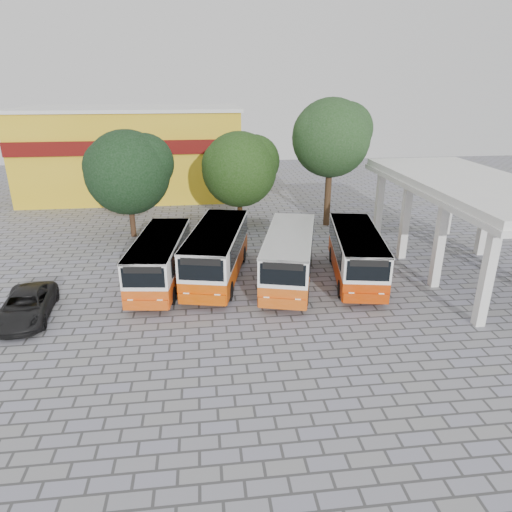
{
  "coord_description": "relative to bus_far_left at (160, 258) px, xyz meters",
  "views": [
    {
      "loc": [
        -4.57,
        -19.73,
        10.58
      ],
      "look_at": [
        -1.78,
        3.64,
        1.5
      ],
      "focal_mm": 32.0,
      "sensor_mm": 36.0,
      "label": 1
    }
  ],
  "objects": [
    {
      "name": "bus_far_left",
      "position": [
        0.0,
        0.0,
        0.0
      ],
      "size": [
        3.18,
        7.74,
        2.7
      ],
      "rotation": [
        0.0,
        0.0,
        -0.12
      ],
      "color": "#CB470A",
      "rests_on": "ground"
    },
    {
      "name": "ground",
      "position": [
        7.03,
        -3.8,
        -1.57
      ],
      "size": [
        90.0,
        90.0,
        0.0
      ],
      "primitive_type": "plane",
      "color": "gray",
      "rests_on": "ground"
    },
    {
      "name": "parked_car",
      "position": [
        -6.04,
        -3.19,
        -0.91
      ],
      "size": [
        2.56,
        4.87,
        1.31
      ],
      "primitive_type": "imported",
      "rotation": [
        0.0,
        0.0,
        0.08
      ],
      "color": "black",
      "rests_on": "ground"
    },
    {
      "name": "bus_centre_right",
      "position": [
        7.03,
        -0.58,
        0.1
      ],
      "size": [
        4.42,
        8.44,
        2.88
      ],
      "rotation": [
        0.0,
        0.0,
        -0.26
      ],
      "color": "#C54D0C",
      "rests_on": "ground"
    },
    {
      "name": "bus_centre_left",
      "position": [
        3.11,
        0.42,
        0.14
      ],
      "size": [
        4.21,
        8.58,
        2.95
      ],
      "rotation": [
        0.0,
        0.0,
        -0.22
      ],
      "color": "#C14200",
      "rests_on": "ground"
    },
    {
      "name": "shophouse_block",
      "position": [
        -3.97,
        22.19,
        2.6
      ],
      "size": [
        20.4,
        10.4,
        8.3
      ],
      "color": "gold",
      "rests_on": "ground"
    },
    {
      "name": "tree_middle",
      "position": [
        5.35,
        10.66,
        2.96
      ],
      "size": [
        5.9,
        5.62,
        7.15
      ],
      "color": "#37220F",
      "rests_on": "ground"
    },
    {
      "name": "tree_left",
      "position": [
        -2.56,
        8.77,
        3.27
      ],
      "size": [
        6.12,
        5.83,
        7.55
      ],
      "color": "#472E1D",
      "rests_on": "ground"
    },
    {
      "name": "terminal_shelter",
      "position": [
        17.53,
        0.2,
        3.35
      ],
      "size": [
        6.8,
        15.8,
        5.4
      ],
      "color": "silver",
      "rests_on": "ground"
    },
    {
      "name": "tree_right",
      "position": [
        12.06,
        9.87,
        5.26
      ],
      "size": [
        6.02,
        5.74,
        9.51
      ],
      "color": "#48301D",
      "rests_on": "ground"
    },
    {
      "name": "bus_far_right",
      "position": [
        10.85,
        -0.53,
        0.04
      ],
      "size": [
        3.68,
        8.03,
        2.77
      ],
      "rotation": [
        0.0,
        0.0,
        -0.18
      ],
      "color": "#B53000",
      "rests_on": "ground"
    }
  ]
}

